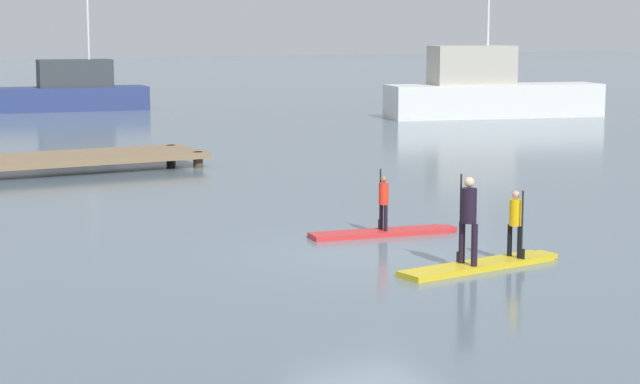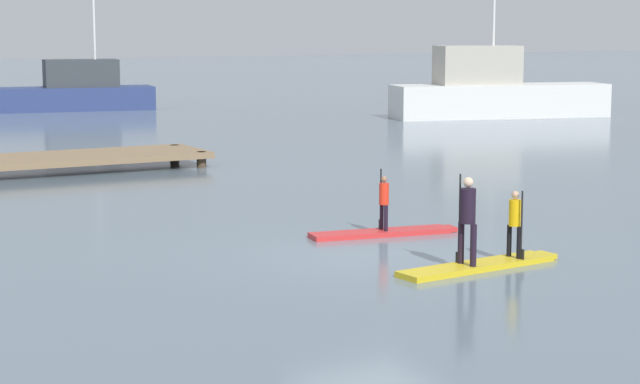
# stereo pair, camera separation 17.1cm
# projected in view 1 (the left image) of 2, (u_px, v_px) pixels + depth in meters

# --- Properties ---
(ground_plane) EXTENTS (240.00, 240.00, 0.00)m
(ground_plane) POSITION_uv_depth(u_px,v_px,m) (369.00, 257.00, 20.14)
(ground_plane) COLOR slate
(paddleboard_near) EXTENTS (3.07, 1.02, 0.10)m
(paddleboard_near) POSITION_uv_depth(u_px,v_px,m) (383.00, 233.00, 22.29)
(paddleboard_near) COLOR red
(paddleboard_near) RESTS_ON ground
(paddler_child_solo) EXTENTS (0.22, 0.38, 1.21)m
(paddler_child_solo) POSITION_uv_depth(u_px,v_px,m) (383.00, 200.00, 22.20)
(paddler_child_solo) COLOR black
(paddler_child_solo) RESTS_ON paddleboard_near
(paddleboard_far) EXTENTS (3.32, 0.88, 0.10)m
(paddleboard_far) POSITION_uv_depth(u_px,v_px,m) (481.00, 265.00, 19.26)
(paddleboard_far) COLOR gold
(paddleboard_far) RESTS_ON ground
(paddler_adult) EXTENTS (0.29, 0.48, 1.53)m
(paddler_adult) POSITION_uv_depth(u_px,v_px,m) (468.00, 215.00, 18.95)
(paddler_adult) COLOR black
(paddler_adult) RESTS_ON paddleboard_far
(paddler_child_front) EXTENTS (0.23, 0.41, 1.20)m
(paddler_child_front) POSITION_uv_depth(u_px,v_px,m) (516.00, 220.00, 19.58)
(paddler_child_front) COLOR black
(paddler_child_front) RESTS_ON paddleboard_far
(fishing_boat_white_large) EXTENTS (10.09, 4.64, 9.58)m
(fishing_boat_white_large) POSITION_uv_depth(u_px,v_px,m) (489.00, 92.00, 50.48)
(fishing_boat_white_large) COLOR silver
(fishing_boat_white_large) RESTS_ON ground
(motor_boat_small_navy) EXTENTS (8.71, 3.64, 6.65)m
(motor_boat_small_navy) POSITION_uv_depth(u_px,v_px,m) (64.00, 92.00, 54.54)
(motor_boat_small_navy) COLOR navy
(motor_boat_small_navy) RESTS_ON ground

